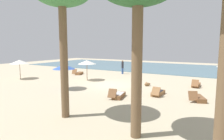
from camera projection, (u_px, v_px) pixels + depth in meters
ground_plane at (110, 85)px, 17.95m from camera, size 60.00×60.00×0.00m
ocean_water at (162, 67)px, 32.49m from camera, size 48.00×16.00×0.06m
umbrella_0 at (64, 67)px, 16.01m from camera, size 1.84×1.84×2.10m
umbrella_2 at (87, 62)px, 20.20m from camera, size 1.91×1.91×2.12m
umbrella_3 at (20, 62)px, 21.09m from camera, size 2.01×2.01×2.10m
lounger_0 at (118, 95)px, 13.54m from camera, size 0.91×1.75×0.72m
lounger_2 at (196, 85)px, 17.21m from camera, size 0.61×1.66×0.72m
lounger_3 at (79, 73)px, 24.60m from camera, size 1.12×1.75×0.73m
lounger_4 at (198, 98)px, 12.81m from camera, size 1.17×1.76×0.72m
lounger_5 at (158, 93)px, 14.26m from camera, size 0.67×1.70×0.71m
person_0 at (123, 67)px, 25.02m from camera, size 0.40×0.40×1.77m
dog at (147, 84)px, 17.55m from camera, size 0.60×0.64×0.32m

